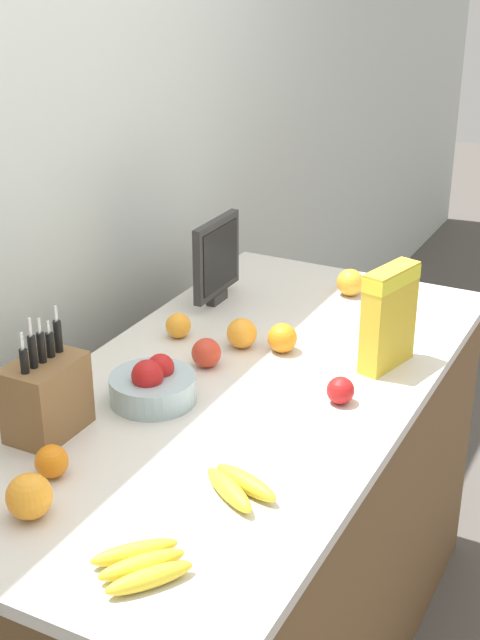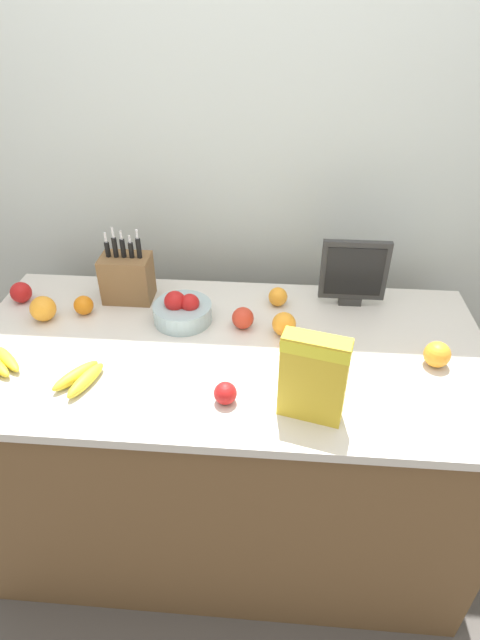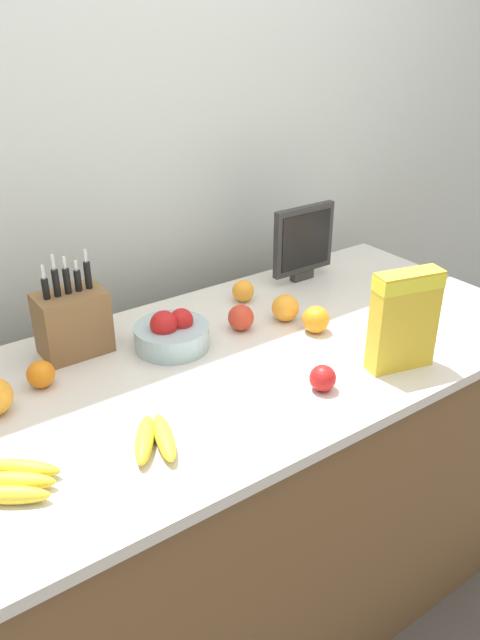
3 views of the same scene
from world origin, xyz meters
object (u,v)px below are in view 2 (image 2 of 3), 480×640
at_px(apple_by_knife_block, 243,318).
at_px(orange_front_left, 84,305).
at_px(orange_mid_left, 292,344).
at_px(knife_block, 127,277).
at_px(orange_mid_right, 278,297).
at_px(apple_rear, 225,393).
at_px(fruit_bowl, 182,310).
at_px(cereal_box, 313,375).
at_px(apple_leftmost, 21,292).
at_px(small_monitor, 354,272).
at_px(banana_bunch_right, 81,378).
at_px(orange_by_cereal, 437,354).
at_px(orange_front_center, 284,324).
at_px(orange_back_center, 43,309).

relative_size(apple_by_knife_block, orange_front_left, 1.09).
bearing_deg(orange_mid_left, knife_block, 154.33).
bearing_deg(orange_mid_right, orange_front_left, -170.74).
bearing_deg(apple_rear, fruit_bowl, 115.88).
relative_size(cereal_box, apple_leftmost, 3.42).
xyz_separation_m(knife_block, small_monitor, (0.82, 0.02, 0.05)).
distance_m(banana_bunch_right, orange_front_left, 0.38).
height_order(orange_by_cereal, orange_mid_right, orange_by_cereal).
bearing_deg(apple_leftmost, orange_front_center, -7.61).
xyz_separation_m(cereal_box, orange_mid_left, (-0.05, 0.27, -0.11)).
height_order(fruit_bowl, apple_rear, fruit_bowl).
relative_size(small_monitor, apple_by_knife_block, 3.37).
bearing_deg(apple_rear, orange_mid_right, 75.12).
height_order(knife_block, small_monitor, knife_block).
bearing_deg(cereal_box, orange_mid_left, 114.56).
bearing_deg(orange_mid_left, apple_leftmost, 166.63).
xyz_separation_m(orange_mid_left, orange_front_left, (-0.74, 0.18, -0.00)).
distance_m(fruit_bowl, orange_mid_right, 0.35).
bearing_deg(small_monitor, knife_block, -178.45).
height_order(small_monitor, orange_mid_right, small_monitor).
distance_m(small_monitor, orange_back_center, 1.10).
xyz_separation_m(apple_leftmost, apple_by_knife_block, (0.83, -0.10, -0.00)).
distance_m(apple_leftmost, orange_back_center, 0.17).
bearing_deg(orange_by_cereal, orange_mid_left, 177.52).
height_order(apple_rear, orange_front_left, orange_front_left).
bearing_deg(orange_by_cereal, fruit_bowl, 167.74).
bearing_deg(banana_bunch_right, apple_by_knife_block, 35.38).
bearing_deg(apple_leftmost, fruit_bowl, -7.08).
bearing_deg(apple_by_knife_block, orange_mid_right, 52.38).
relative_size(knife_block, cereal_box, 1.09).
bearing_deg(apple_leftmost, cereal_box, -25.74).
height_order(cereal_box, orange_mid_left, cereal_box).
xyz_separation_m(orange_mid_left, orange_by_cereal, (0.45, -0.02, 0.00)).
bearing_deg(orange_mid_left, fruit_bowl, 157.09).
bearing_deg(orange_front_left, knife_block, 40.21).
bearing_deg(apple_by_knife_block, knife_block, 160.60).
bearing_deg(apple_leftmost, orange_front_left, -13.35).
bearing_deg(orange_back_center, small_monitor, 9.68).
distance_m(apple_rear, orange_front_left, 0.69).
xyz_separation_m(fruit_bowl, apple_rear, (0.19, -0.40, -0.01)).
relative_size(small_monitor, apple_rear, 3.87).
bearing_deg(knife_block, apple_by_knife_block, -19.40).
height_order(banana_bunch_right, orange_mid_left, orange_mid_left).
relative_size(orange_mid_left, orange_back_center, 0.88).
bearing_deg(banana_bunch_right, apple_rear, -5.98).
relative_size(apple_leftmost, orange_by_cereal, 0.94).
bearing_deg(cereal_box, fruit_bowl, 149.17).
distance_m(knife_block, orange_front_left, 0.19).
relative_size(banana_bunch_right, orange_front_center, 2.24).
bearing_deg(orange_back_center, orange_by_cereal, -6.39).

